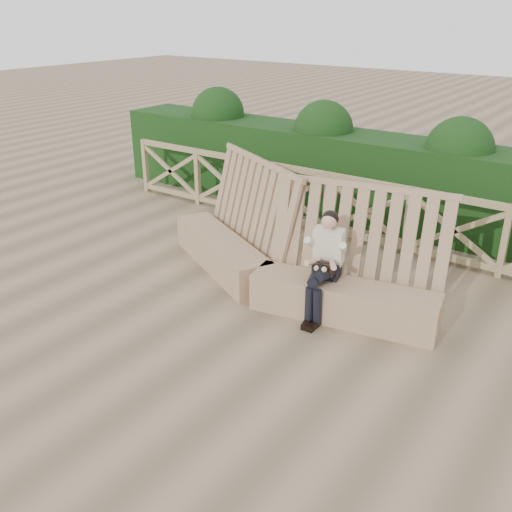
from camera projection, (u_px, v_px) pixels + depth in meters
The scene contains 5 objects.
ground at pixel (233, 335), 6.81m from camera, with size 60.00×60.00×0.00m, color brown.
bench at pixel (281, 262), 7.74m from camera, with size 4.50×1.75×1.62m.
woman at pixel (325, 260), 6.98m from camera, with size 0.42×0.80×1.35m.
guardrail at pixel (365, 212), 9.19m from camera, with size 10.10×0.09×1.10m.
hedge at pixel (396, 183), 10.00m from camera, with size 12.00×1.20×1.50m, color black.
Camera 1 is at (3.62, -4.60, 3.61)m, focal length 40.00 mm.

